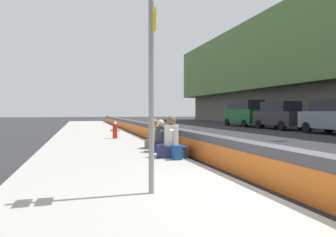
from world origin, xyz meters
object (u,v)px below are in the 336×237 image
at_px(seated_person_foreground, 171,144).
at_px(backpack, 177,153).
at_px(route_sign_post, 152,67).
at_px(fire_hydrant, 115,129).
at_px(seated_person_middle, 161,141).
at_px(parked_car_midline, 244,113).
at_px(seated_person_rear, 155,139).
at_px(parked_car_third, 336,116).
at_px(parked_car_fourth, 279,115).

relative_size(seated_person_foreground, backpack, 3.04).
bearing_deg(route_sign_post, backpack, -23.77).
bearing_deg(seated_person_foreground, fire_hydrant, 7.81).
height_order(seated_person_middle, parked_car_midline, parked_car_midline).
distance_m(route_sign_post, seated_person_middle, 5.66).
height_order(fire_hydrant, seated_person_rear, seated_person_rear).
relative_size(seated_person_middle, parked_car_third, 0.22).
distance_m(parked_car_fourth, parked_car_midline, 5.47).
bearing_deg(backpack, seated_person_foreground, 0.41).
relative_size(parked_car_third, parked_car_fourth, 0.99).
height_order(fire_hydrant, backpack, fire_hydrant).
xyz_separation_m(fire_hydrant, backpack, (-7.43, -0.95, -0.25)).
distance_m(route_sign_post, seated_person_foreground, 4.52).
bearing_deg(parked_car_midline, route_sign_post, 147.80).
xyz_separation_m(fire_hydrant, seated_person_foreground, (-6.86, -0.94, -0.07)).
distance_m(backpack, parked_car_third, 15.37).
distance_m(seated_person_foreground, seated_person_rear, 2.30).
bearing_deg(seated_person_middle, backpack, -179.49).
relative_size(seated_person_middle, parked_car_fourth, 0.22).
relative_size(seated_person_foreground, parked_car_third, 0.25).
bearing_deg(parked_car_midline, parked_car_fourth, -178.14).
height_order(seated_person_rear, parked_car_fourth, parked_car_fourth).
height_order(backpack, parked_car_fourth, parked_car_fourth).
distance_m(route_sign_post, parked_car_midline, 27.05).
distance_m(seated_person_foreground, parked_car_fourth, 18.82).
xyz_separation_m(route_sign_post, parked_car_fourth, (17.41, -14.58, -1.03)).
height_order(parked_car_third, parked_car_fourth, same).
relative_size(seated_person_rear, parked_car_fourth, 0.22).
bearing_deg(fire_hydrant, route_sign_post, 177.17).
bearing_deg(parked_car_fourth, seated_person_foreground, 135.81).
bearing_deg(seated_person_foreground, backpack, -179.59).
height_order(seated_person_middle, parked_car_fourth, parked_car_fourth).
relative_size(fire_hydrant, parked_car_third, 0.18).
height_order(parked_car_third, parked_car_midline, parked_car_midline).
bearing_deg(route_sign_post, parked_car_midline, -32.20).
bearing_deg(route_sign_post, seated_person_rear, -13.70).
bearing_deg(fire_hydrant, parked_car_third, -87.43).
height_order(fire_hydrant, parked_car_third, parked_car_third).
bearing_deg(seated_person_rear, parked_car_midline, -37.74).
bearing_deg(seated_person_foreground, parked_car_fourth, -44.19).
distance_m(seated_person_rear, parked_car_third, 14.04).
xyz_separation_m(parked_car_fourth, parked_car_midline, (5.46, 0.18, 0.17)).
bearing_deg(fire_hydrant, backpack, -172.75).
relative_size(route_sign_post, backpack, 9.00).
bearing_deg(parked_car_midline, seated_person_rear, 142.26).
xyz_separation_m(seated_person_middle, seated_person_rear, (1.03, -0.05, -0.00)).
distance_m(seated_person_foreground, parked_car_third, 15.07).
height_order(fire_hydrant, parked_car_midline, parked_car_midline).
height_order(route_sign_post, backpack, route_sign_post).
height_order(fire_hydrant, parked_car_fourth, parked_car_fourth).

